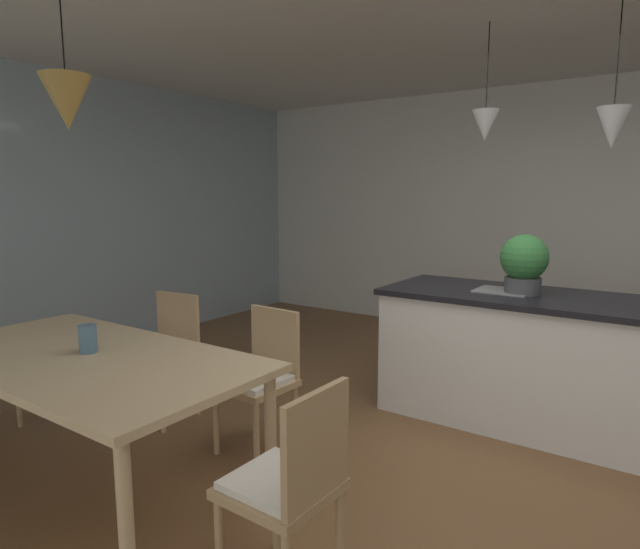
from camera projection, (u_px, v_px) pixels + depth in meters
The scene contains 13 objects.
ground_plane at pixel (481, 484), 2.98m from camera, with size 10.00×8.40×0.04m, color brown.
wall_back_kitchen at pixel (592, 216), 5.42m from camera, with size 10.00×0.12×2.70m, color silver.
window_wall_left_glazing at pixel (61, 217), 5.06m from camera, with size 0.06×8.40×2.70m, color #9EB7C6.
dining_table at pixel (86, 366), 2.80m from camera, with size 1.94×1.00×0.75m.
chair_far_right at pixel (261, 375), 3.29m from camera, with size 0.42×0.42×0.87m.
chair_far_left at pixel (166, 351), 3.78m from camera, with size 0.44×0.44×0.87m.
chair_kitchen_end at pixel (290, 482), 2.07m from camera, with size 0.41×0.41×0.87m.
kitchen_island at pixel (531, 358), 3.67m from camera, with size 1.99×0.84×0.91m.
pendant_over_table at pixel (67, 102), 2.74m from camera, with size 0.26×0.26×0.80m.
pendant_over_island_main at pixel (485, 125), 3.66m from camera, with size 0.18×0.18×0.77m.
pendant_over_island_aux at pixel (613, 128), 3.23m from camera, with size 0.19×0.19×0.87m.
potted_plant_on_island at pixel (524, 262), 3.62m from camera, with size 0.32×0.32×0.40m.
vase_on_dining_table at pixel (88, 339), 2.81m from camera, with size 0.09×0.09×0.15m.
Camera 1 is at (0.85, -2.79, 1.58)m, focal length 30.20 mm.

